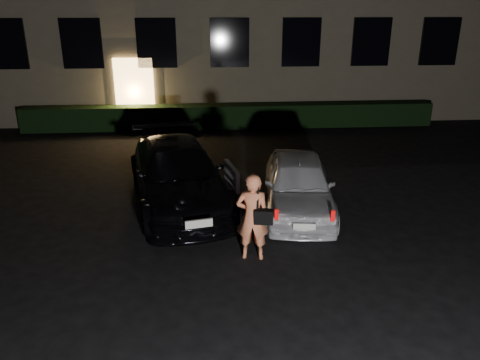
{
  "coord_description": "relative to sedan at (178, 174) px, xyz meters",
  "views": [
    {
      "loc": [
        -0.95,
        -6.45,
        4.31
      ],
      "look_at": [
        -0.31,
        2.0,
        1.11
      ],
      "focal_mm": 35.0,
      "sensor_mm": 36.0,
      "label": 1
    }
  ],
  "objects": [
    {
      "name": "ground",
      "position": [
        1.61,
        -3.59,
        -0.69
      ],
      "size": [
        80.0,
        80.0,
        0.0
      ],
      "primitive_type": "plane",
      "color": "black",
      "rests_on": "ground"
    },
    {
      "name": "hedge",
      "position": [
        1.61,
        6.91,
        -0.26
      ],
      "size": [
        15.0,
        0.7,
        0.85
      ],
      "primitive_type": "cube",
      "color": "black",
      "rests_on": "ground"
    },
    {
      "name": "sedan",
      "position": [
        0.0,
        0.0,
        0.0
      ],
      "size": [
        2.84,
        5.04,
        1.38
      ],
      "rotation": [
        0.0,
        0.0,
        0.2
      ],
      "color": "black",
      "rests_on": "ground"
    },
    {
      "name": "hatch",
      "position": [
        2.65,
        -0.64,
        -0.07
      ],
      "size": [
        1.91,
        3.79,
        1.24
      ],
      "rotation": [
        0.0,
        0.0,
        -0.13
      ],
      "color": "silver",
      "rests_on": "ground"
    },
    {
      "name": "man",
      "position": [
        1.44,
        -2.63,
        0.12
      ],
      "size": [
        0.67,
        0.47,
        1.61
      ],
      "rotation": [
        0.0,
        0.0,
        2.99
      ],
      "color": "#F68557",
      "rests_on": "ground"
    }
  ]
}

